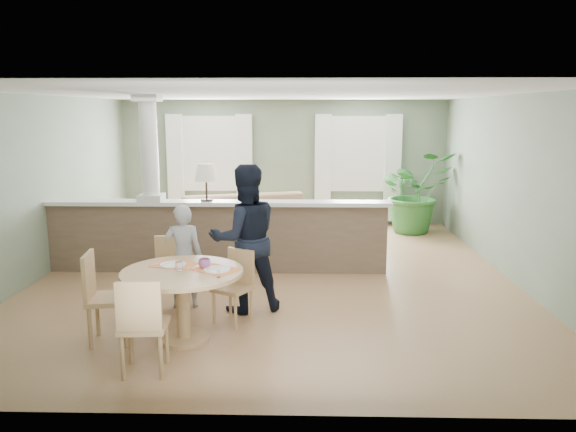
{
  "coord_description": "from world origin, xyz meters",
  "views": [
    {
      "loc": [
        0.41,
        -8.22,
        2.46
      ],
      "look_at": [
        0.22,
        -1.0,
        1.11
      ],
      "focal_mm": 35.0,
      "sensor_mm": 36.0,
      "label": 1
    }
  ],
  "objects_px": {
    "chair_far_boy": "(170,271)",
    "child_person": "(183,256)",
    "houseplant": "(414,192)",
    "man_person": "(245,239)",
    "sofa": "(249,220)",
    "dining_table": "(183,285)",
    "chair_far_man": "(236,282)",
    "chair_side": "(102,293)",
    "chair_near": "(142,322)"
  },
  "relations": [
    {
      "from": "chair_near",
      "to": "dining_table",
      "type": "bearing_deg",
      "value": -109.21
    },
    {
      "from": "man_person",
      "to": "sofa",
      "type": "bearing_deg",
      "value": -105.12
    },
    {
      "from": "chair_far_boy",
      "to": "chair_far_man",
      "type": "xyz_separation_m",
      "value": [
        0.85,
        -0.33,
        -0.04
      ]
    },
    {
      "from": "chair_near",
      "to": "chair_side",
      "type": "distance_m",
      "value": 1.0
    },
    {
      "from": "houseplant",
      "to": "chair_side",
      "type": "relative_size",
      "value": 1.68
    },
    {
      "from": "man_person",
      "to": "child_person",
      "type": "bearing_deg",
      "value": -26.66
    },
    {
      "from": "dining_table",
      "to": "man_person",
      "type": "relative_size",
      "value": 0.71
    },
    {
      "from": "chair_side",
      "to": "child_person",
      "type": "xyz_separation_m",
      "value": [
        0.64,
        1.13,
        0.12
      ]
    },
    {
      "from": "child_person",
      "to": "chair_far_boy",
      "type": "bearing_deg",
      "value": 37.27
    },
    {
      "from": "sofa",
      "to": "chair_far_man",
      "type": "distance_m",
      "value": 3.93
    },
    {
      "from": "chair_near",
      "to": "child_person",
      "type": "bearing_deg",
      "value": -94.45
    },
    {
      "from": "sofa",
      "to": "dining_table",
      "type": "height_order",
      "value": "sofa"
    },
    {
      "from": "sofa",
      "to": "child_person",
      "type": "relative_size",
      "value": 2.31
    },
    {
      "from": "dining_table",
      "to": "child_person",
      "type": "relative_size",
      "value": 0.98
    },
    {
      "from": "houseplant",
      "to": "chair_far_man",
      "type": "relative_size",
      "value": 1.95
    },
    {
      "from": "sofa",
      "to": "man_person",
      "type": "height_order",
      "value": "man_person"
    },
    {
      "from": "houseplant",
      "to": "man_person",
      "type": "distance_m",
      "value": 5.58
    },
    {
      "from": "chair_far_boy",
      "to": "chair_near",
      "type": "bearing_deg",
      "value": -88.94
    },
    {
      "from": "sofa",
      "to": "dining_table",
      "type": "relative_size",
      "value": 2.35
    },
    {
      "from": "dining_table",
      "to": "chair_far_man",
      "type": "bearing_deg",
      "value": 50.67
    },
    {
      "from": "dining_table",
      "to": "chair_far_man",
      "type": "relative_size",
      "value": 1.53
    },
    {
      "from": "chair_far_boy",
      "to": "child_person",
      "type": "distance_m",
      "value": 0.25
    },
    {
      "from": "chair_far_man",
      "to": "man_person",
      "type": "relative_size",
      "value": 0.47
    },
    {
      "from": "houseplant",
      "to": "chair_far_boy",
      "type": "xyz_separation_m",
      "value": [
        -3.92,
        -4.76,
        -0.32
      ]
    },
    {
      "from": "chair_side",
      "to": "man_person",
      "type": "bearing_deg",
      "value": -62.06
    },
    {
      "from": "chair_far_man",
      "to": "child_person",
      "type": "height_order",
      "value": "child_person"
    },
    {
      "from": "dining_table",
      "to": "chair_far_man",
      "type": "distance_m",
      "value": 0.79
    },
    {
      "from": "dining_table",
      "to": "chair_near",
      "type": "xyz_separation_m",
      "value": [
        -0.22,
        -0.83,
        -0.1
      ]
    },
    {
      "from": "child_person",
      "to": "dining_table",
      "type": "bearing_deg",
      "value": 94.8
    },
    {
      "from": "chair_side",
      "to": "chair_far_man",
      "type": "bearing_deg",
      "value": -71.71
    },
    {
      "from": "houseplant",
      "to": "child_person",
      "type": "height_order",
      "value": "houseplant"
    },
    {
      "from": "chair_far_man",
      "to": "man_person",
      "type": "xyz_separation_m",
      "value": [
        0.08,
        0.37,
        0.45
      ]
    },
    {
      "from": "chair_side",
      "to": "man_person",
      "type": "xyz_separation_m",
      "value": [
        1.44,
        1.04,
        0.37
      ]
    },
    {
      "from": "chair_side",
      "to": "child_person",
      "type": "bearing_deg",
      "value": -37.51
    },
    {
      "from": "chair_far_boy",
      "to": "chair_near",
      "type": "xyz_separation_m",
      "value": [
        0.15,
        -1.76,
        0.01
      ]
    },
    {
      "from": "chair_far_man",
      "to": "sofa",
      "type": "bearing_deg",
      "value": 123.51
    },
    {
      "from": "chair_far_man",
      "to": "child_person",
      "type": "distance_m",
      "value": 0.87
    },
    {
      "from": "man_person",
      "to": "dining_table",
      "type": "bearing_deg",
      "value": 39.54
    },
    {
      "from": "chair_side",
      "to": "man_person",
      "type": "relative_size",
      "value": 0.54
    },
    {
      "from": "child_person",
      "to": "sofa",
      "type": "bearing_deg",
      "value": -105.15
    },
    {
      "from": "sofa",
      "to": "dining_table",
      "type": "xyz_separation_m",
      "value": [
        -0.27,
        -4.52,
        0.18
      ]
    },
    {
      "from": "houseplant",
      "to": "dining_table",
      "type": "bearing_deg",
      "value": -122.09
    },
    {
      "from": "houseplant",
      "to": "man_person",
      "type": "xyz_separation_m",
      "value": [
        -2.99,
        -4.71,
        0.09
      ]
    },
    {
      "from": "chair_far_man",
      "to": "man_person",
      "type": "bearing_deg",
      "value": 108.21
    },
    {
      "from": "chair_far_boy",
      "to": "child_person",
      "type": "bearing_deg",
      "value": 40.64
    },
    {
      "from": "dining_table",
      "to": "man_person",
      "type": "bearing_deg",
      "value": 59.53
    },
    {
      "from": "child_person",
      "to": "man_person",
      "type": "relative_size",
      "value": 0.72
    },
    {
      "from": "houseplant",
      "to": "chair_near",
      "type": "relative_size",
      "value": 1.74
    },
    {
      "from": "man_person",
      "to": "chair_side",
      "type": "bearing_deg",
      "value": 15.82
    },
    {
      "from": "dining_table",
      "to": "chair_far_man",
      "type": "height_order",
      "value": "dining_table"
    }
  ]
}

